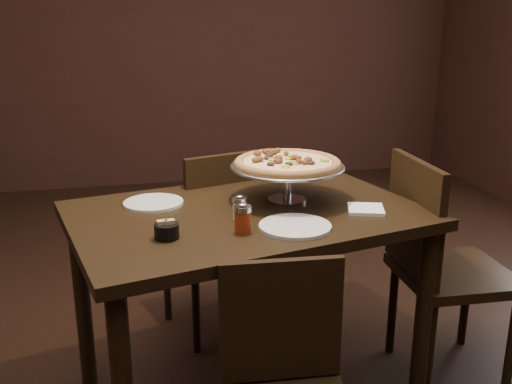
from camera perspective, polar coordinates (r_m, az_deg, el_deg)
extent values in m
cube|color=black|center=(5.63, -10.04, 14.84)|extent=(6.00, 0.02, 2.80)
cube|color=black|center=(2.25, -0.94, -2.36)|extent=(1.50, 1.16, 0.04)
cylinder|color=black|center=(2.45, 16.35, -12.24)|extent=(0.07, 0.07, 0.79)
cylinder|color=black|center=(2.60, -16.96, -10.45)|extent=(0.07, 0.07, 0.79)
cylinder|color=black|center=(2.99, 6.63, -6.19)|extent=(0.07, 0.07, 0.79)
cylinder|color=#B1B1B8|center=(2.37, 3.10, -0.76)|extent=(0.16, 0.16, 0.01)
cylinder|color=#B1B1B8|center=(2.35, 3.12, 0.81)|extent=(0.03, 0.03, 0.13)
cylinder|color=#B1B1B8|center=(2.33, 3.15, 2.39)|extent=(0.11, 0.11, 0.01)
cylinder|color=gray|center=(2.33, 3.15, 2.55)|extent=(0.46, 0.46, 0.01)
torus|color=gray|center=(2.33, 3.15, 2.58)|extent=(0.47, 0.47, 0.01)
cylinder|color=brown|center=(2.33, 3.16, 2.80)|extent=(0.42, 0.42, 0.01)
torus|color=brown|center=(2.32, 3.16, 2.91)|extent=(0.44, 0.44, 0.04)
cylinder|color=#E8BE7F|center=(2.32, 3.16, 3.04)|extent=(0.36, 0.36, 0.01)
cylinder|color=beige|center=(2.13, -1.64, -1.87)|extent=(0.05, 0.05, 0.07)
cylinder|color=#B1B1B8|center=(2.12, -1.65, -0.78)|extent=(0.05, 0.05, 0.02)
ellipsoid|color=#B1B1B8|center=(2.12, -1.65, -0.43)|extent=(0.03, 0.03, 0.01)
cylinder|color=maroon|center=(2.00, -1.34, -2.99)|extent=(0.06, 0.06, 0.08)
cylinder|color=#B1B1B8|center=(1.99, -1.35, -1.67)|extent=(0.06, 0.06, 0.02)
ellipsoid|color=#B1B1B8|center=(1.98, -1.35, -1.24)|extent=(0.03, 0.03, 0.01)
cylinder|color=black|center=(1.97, -8.92, -3.89)|extent=(0.09, 0.09, 0.05)
cube|color=tan|center=(1.97, -9.35, -3.60)|extent=(0.04, 0.03, 0.06)
cube|color=tan|center=(1.97, -8.61, -3.54)|extent=(0.04, 0.03, 0.06)
cube|color=white|center=(2.27, 10.92, -1.71)|extent=(0.17, 0.17, 0.01)
cylinder|color=silver|center=(2.35, -10.21, -1.07)|extent=(0.24, 0.24, 0.01)
cylinder|color=silver|center=(2.06, 3.93, -3.45)|extent=(0.26, 0.26, 0.01)
cone|color=#B1B1B8|center=(2.22, 0.55, 2.03)|extent=(0.13, 0.13, 0.00)
cylinder|color=black|center=(2.22, 0.55, 2.10)|extent=(0.05, 0.11, 0.02)
cube|color=black|center=(2.93, -4.39, -5.15)|extent=(0.57, 0.57, 0.04)
cube|color=black|center=(2.66, -2.55, -1.16)|extent=(0.45, 0.16, 0.48)
cylinder|color=black|center=(3.25, -2.82, -7.50)|extent=(0.04, 0.04, 0.44)
cylinder|color=black|center=(3.11, -8.89, -8.84)|extent=(0.04, 0.04, 0.44)
cylinder|color=black|center=(2.96, 0.57, -10.02)|extent=(0.04, 0.04, 0.44)
cylinder|color=black|center=(2.81, -6.01, -11.68)|extent=(0.04, 0.04, 0.44)
cube|color=black|center=(1.86, 2.51, -12.69)|extent=(0.40, 0.06, 0.41)
cube|color=black|center=(2.69, 19.21, -7.75)|extent=(0.50, 0.50, 0.04)
cube|color=black|center=(2.50, 15.55, -2.44)|extent=(0.06, 0.47, 0.49)
cylinder|color=black|center=(2.76, 24.20, -13.60)|extent=(0.04, 0.04, 0.46)
cylinder|color=black|center=(3.04, 20.20, -10.27)|extent=(0.04, 0.04, 0.46)
cylinder|color=black|center=(2.58, 16.94, -15.02)|extent=(0.04, 0.04, 0.46)
cylinder|color=black|center=(2.87, 13.50, -11.26)|extent=(0.04, 0.04, 0.46)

